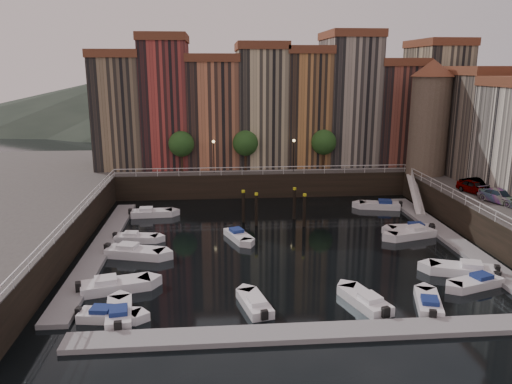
{
  "coord_description": "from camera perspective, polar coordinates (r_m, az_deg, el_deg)",
  "views": [
    {
      "loc": [
        -5.86,
        -43.95,
        15.85
      ],
      "look_at": [
        -1.85,
        4.0,
        3.81
      ],
      "focal_mm": 35.0,
      "sensor_mm": 36.0,
      "label": 1
    }
  ],
  "objects": [
    {
      "name": "mountains",
      "position": [
        154.34,
        -2.0,
        11.1
      ],
      "size": [
        145.0,
        100.0,
        18.0
      ],
      "color": "#2D382D",
      "rests_on": "ground"
    },
    {
      "name": "boat_near_0",
      "position": [
        34.48,
        -15.38,
        -13.22
      ],
      "size": [
        2.21,
        4.53,
        1.02
      ],
      "rotation": [
        0.0,
        0.0,
        1.72
      ],
      "color": "silver",
      "rests_on": "ground"
    },
    {
      "name": "corner_tower",
      "position": [
        64.17,
        19.21,
        8.23
      ],
      "size": [
        5.2,
        5.2,
        13.8
      ],
      "color": "#6B5B4C",
      "rests_on": "quay_right"
    },
    {
      "name": "dock_left",
      "position": [
        46.88,
        -17.33,
        -6.15
      ],
      "size": [
        2.0,
        28.0,
        0.35
      ],
      "primitive_type": "cube",
      "color": "gray",
      "rests_on": "ground"
    },
    {
      "name": "ground",
      "position": [
        47.09,
        2.66,
        -5.63
      ],
      "size": [
        200.0,
        200.0,
        0.0
      ],
      "primitive_type": "plane",
      "color": "black",
      "rests_on": "ground"
    },
    {
      "name": "car_a",
      "position": [
        56.67,
        23.72,
        0.45
      ],
      "size": [
        2.78,
        4.34,
        1.37
      ],
      "primitive_type": "imported",
      "rotation": [
        0.0,
        0.0,
        0.31
      ],
      "color": "gray",
      "rests_on": "quay_right"
    },
    {
      "name": "boat_right_0",
      "position": [
        41.05,
        23.9,
        -9.42
      ],
      "size": [
        4.52,
        2.83,
        1.02
      ],
      "rotation": [
        0.0,
        0.0,
        3.46
      ],
      "color": "silver",
      "rests_on": "ground"
    },
    {
      "name": "car_b",
      "position": [
        57.43,
        24.15,
        0.6
      ],
      "size": [
        2.79,
        4.57,
        1.42
      ],
      "primitive_type": "imported",
      "rotation": [
        0.0,
        0.0,
        0.32
      ],
      "color": "gray",
      "rests_on": "quay_right"
    },
    {
      "name": "dock_near",
      "position": [
        31.73,
        6.76,
        -15.66
      ],
      "size": [
        30.0,
        2.0,
        0.35
      ],
      "primitive_type": "cube",
      "color": "gray",
      "rests_on": "ground"
    },
    {
      "name": "promenade_trees",
      "position": [
        63.0,
        -0.61,
        5.59
      ],
      "size": [
        21.2,
        3.2,
        5.2
      ],
      "color": "black",
      "rests_on": "quay_far"
    },
    {
      "name": "boat_right_4",
      "position": [
        59.44,
        14.04,
        -1.47
      ],
      "size": [
        4.94,
        2.7,
        1.1
      ],
      "rotation": [
        0.0,
        0.0,
        2.92
      ],
      "color": "silver",
      "rests_on": "ground"
    },
    {
      "name": "boat_left_4",
      "position": [
        55.88,
        -11.95,
        -2.35
      ],
      "size": [
        4.73,
        1.94,
        1.08
      ],
      "rotation": [
        0.0,
        0.0,
        0.05
      ],
      "color": "silver",
      "rests_on": "ground"
    },
    {
      "name": "boat_right_2",
      "position": [
        50.27,
        17.39,
        -4.53
      ],
      "size": [
        5.11,
        3.02,
        1.15
      ],
      "rotation": [
        0.0,
        0.0,
        3.42
      ],
      "color": "silver",
      "rests_on": "ground"
    },
    {
      "name": "boat_left_3",
      "position": [
        48.31,
        -13.61,
        -5.11
      ],
      "size": [
        4.27,
        2.03,
        0.96
      ],
      "rotation": [
        0.0,
        0.0,
        -0.13
      ],
      "color": "silver",
      "rests_on": "ground"
    },
    {
      "name": "boat_left_2",
      "position": [
        44.48,
        -13.77,
        -6.69
      ],
      "size": [
        5.39,
        3.18,
        1.21
      ],
      "rotation": [
        0.0,
        0.0,
        -0.28
      ],
      "color": "silver",
      "rests_on": "ground"
    },
    {
      "name": "mooring_pilings",
      "position": [
        51.89,
        2.14,
        -1.84
      ],
      "size": [
        6.46,
        3.08,
        3.78
      ],
      "color": "black",
      "rests_on": "ground"
    },
    {
      "name": "quay_far",
      "position": [
        71.65,
        0.01,
        2.5
      ],
      "size": [
        80.0,
        20.0,
        3.0
      ],
      "primitive_type": "cube",
      "color": "black",
      "rests_on": "ground"
    },
    {
      "name": "boat_extra_351",
      "position": [
        47.53,
        -2.04,
        -5.02
      ],
      "size": [
        2.84,
        4.35,
        0.98
      ],
      "rotation": [
        0.0,
        0.0,
        5.07
      ],
      "color": "silver",
      "rests_on": "ground"
    },
    {
      "name": "boat_near_1",
      "position": [
        34.53,
        -0.12,
        -12.67
      ],
      "size": [
        2.39,
        4.31,
        0.97
      ],
      "rotation": [
        0.0,
        0.0,
        1.8
      ],
      "color": "silver",
      "rests_on": "ground"
    },
    {
      "name": "street_lamps",
      "position": [
        62.15,
        -0.23,
        4.84
      ],
      "size": [
        10.36,
        0.36,
        4.18
      ],
      "color": "black",
      "rests_on": "quay_far"
    },
    {
      "name": "car_c",
      "position": [
        53.64,
        26.15,
        -0.55
      ],
      "size": [
        3.3,
        4.92,
        1.32
      ],
      "primitive_type": "imported",
      "rotation": [
        0.0,
        0.0,
        0.35
      ],
      "color": "gray",
      "rests_on": "quay_right"
    },
    {
      "name": "gangway",
      "position": [
        60.27,
        17.76,
        0.0
      ],
      "size": [
        2.78,
        8.32,
        3.73
      ],
      "color": "white",
      "rests_on": "ground"
    },
    {
      "name": "boat_left_0",
      "position": [
        34.49,
        -16.58,
        -13.34
      ],
      "size": [
        4.22,
        2.03,
        0.95
      ],
      "rotation": [
        0.0,
        0.0,
        -0.14
      ],
      "color": "silver",
      "rests_on": "ground"
    },
    {
      "name": "boat_right_3",
      "position": [
        51.7,
        17.34,
        -4.06
      ],
      "size": [
        4.48,
        1.66,
        1.03
      ],
      "rotation": [
        0.0,
        0.0,
        3.13
      ],
      "color": "silver",
      "rests_on": "ground"
    },
    {
      "name": "boat_near_3",
      "position": [
        36.55,
        19.12,
        -11.91
      ],
      "size": [
        2.59,
        4.34,
        0.97
      ],
      "rotation": [
        0.0,
        0.0,
        1.29
      ],
      "color": "silver",
      "rests_on": "ground"
    },
    {
      "name": "railings",
      "position": [
        50.65,
        2.0,
        0.27
      ],
      "size": [
        36.08,
        34.04,
        0.52
      ],
      "color": "white",
      "rests_on": "ground"
    },
    {
      "name": "boat_left_1",
      "position": [
        38.42,
        -15.95,
        -10.23
      ],
      "size": [
        5.34,
        3.03,
        1.19
      ],
      "rotation": [
        0.0,
        0.0,
        0.25
      ],
      "color": "silver",
      "rests_on": "ground"
    },
    {
      "name": "boat_near_2",
      "position": [
        35.67,
        12.41,
        -12.04
      ],
      "size": [
        2.99,
        4.77,
        1.07
      ],
      "rotation": [
        0.0,
        0.0,
        1.89
      ],
      "color": "silver",
      "rests_on": "ground"
    },
    {
      "name": "boat_right_1",
      "position": [
        42.93,
        22.64,
        -8.19
      ],
      "size": [
        5.24,
        3.36,
        1.18
      ],
      "rotation": [
        0.0,
        0.0,
        2.8
      ],
      "color": "silver",
      "rests_on": "ground"
    },
    {
      "name": "dock_right",
      "position": [
        50.77,
        21.34,
        -4.93
      ],
      "size": [
        2.0,
        28.0,
        0.35
      ],
      "primitive_type": "cube",
      "color": "gray",
      "rests_on": "ground"
    },
    {
      "name": "far_terrace",
      "position": [
        68.25,
        3.0,
        9.92
      ],
      "size": [
        48.7,
        10.3,
        17.5
      ],
      "color": "#836F53",
      "rests_on": "quay_far"
    }
  ]
}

